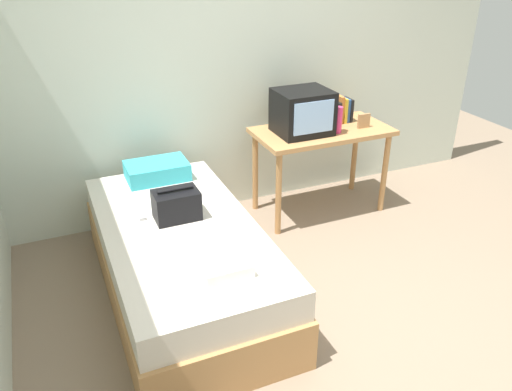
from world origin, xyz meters
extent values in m
plane|color=#84705B|center=(0.00, 0.00, 0.00)|extent=(8.00, 8.00, 0.00)
cube|color=silver|center=(0.00, 2.00, 1.30)|extent=(5.20, 0.10, 2.60)
cube|color=#B27F4C|center=(-0.83, 0.82, 0.17)|extent=(1.00, 2.00, 0.34)
cube|color=beige|center=(-0.83, 0.82, 0.44)|extent=(0.97, 1.94, 0.20)
cube|color=#B27F4C|center=(0.65, 1.52, 0.75)|extent=(1.16, 0.60, 0.04)
cylinder|color=#B27F4C|center=(0.13, 1.28, 0.37)|extent=(0.05, 0.05, 0.73)
cylinder|color=#B27F4C|center=(1.17, 1.28, 0.37)|extent=(0.05, 0.05, 0.73)
cylinder|color=#B27F4C|center=(0.13, 1.76, 0.37)|extent=(0.05, 0.05, 0.73)
cylinder|color=#B27F4C|center=(1.17, 1.76, 0.37)|extent=(0.05, 0.05, 0.73)
cube|color=black|center=(0.44, 1.52, 0.95)|extent=(0.44, 0.38, 0.36)
cube|color=#8CB2E0|center=(0.44, 1.33, 0.96)|extent=(0.35, 0.01, 0.26)
cylinder|color=#E53372|center=(0.72, 1.40, 0.88)|extent=(0.07, 0.07, 0.22)
cube|color=black|center=(0.80, 1.64, 0.88)|extent=(0.02, 0.14, 0.21)
cube|color=black|center=(0.83, 1.64, 0.87)|extent=(0.03, 0.17, 0.19)
cube|color=#CC7233|center=(0.87, 1.64, 0.89)|extent=(0.03, 0.13, 0.24)
cube|color=gold|center=(0.90, 1.64, 0.88)|extent=(0.03, 0.16, 0.22)
cube|color=#2D5699|center=(0.93, 1.64, 0.88)|extent=(0.03, 0.13, 0.20)
cube|color=black|center=(0.96, 1.64, 0.87)|extent=(0.02, 0.15, 0.20)
cube|color=#9E754C|center=(0.98, 1.41, 0.83)|extent=(0.11, 0.02, 0.12)
cube|color=#33A8B7|center=(-0.78, 1.60, 0.61)|extent=(0.47, 0.31, 0.13)
cube|color=black|center=(-0.81, 0.92, 0.64)|extent=(0.30, 0.20, 0.20)
cylinder|color=black|center=(-0.81, 0.92, 0.76)|extent=(0.24, 0.02, 0.02)
cube|color=white|center=(-0.93, 0.42, 0.55)|extent=(0.21, 0.29, 0.01)
cube|color=black|center=(-0.63, 0.26, 0.55)|extent=(0.04, 0.16, 0.02)
cube|color=#B7B7BC|center=(-1.03, 1.05, 0.55)|extent=(0.04, 0.14, 0.02)
cube|color=white|center=(-0.73, 0.20, 0.58)|extent=(0.28, 0.22, 0.08)
camera|label=1|loc=(-1.52, -2.06, 2.26)|focal=36.01mm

